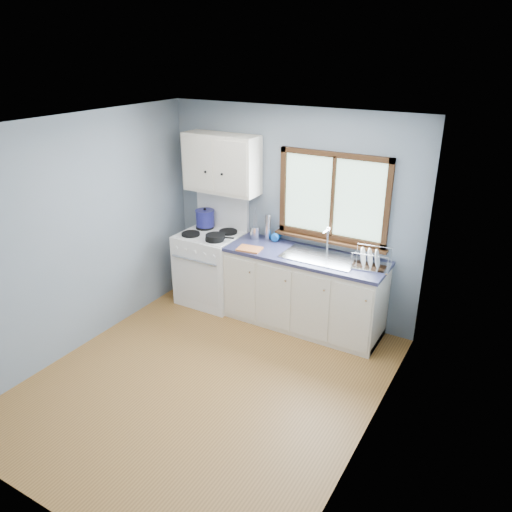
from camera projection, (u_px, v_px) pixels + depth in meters
The scene contains 19 objects.
floor at pixel (207, 383), 5.00m from camera, with size 3.20×3.60×0.02m, color olive.
ceiling at pixel (195, 126), 4.01m from camera, with size 3.20×3.60×0.02m, color white.
wall_back at pixel (291, 214), 5.95m from camera, with size 3.20×0.02×2.50m, color gray.
wall_front at pixel (28, 373), 3.06m from camera, with size 3.20×0.02×2.50m, color gray.
wall_left at pixel (77, 237), 5.25m from camera, with size 0.02×3.60×2.50m, color gray.
wall_right at pixel (375, 312), 3.76m from camera, with size 0.02×3.60×2.50m, color gray.
gas_range at pixel (211, 266), 6.41m from camera, with size 0.76×0.69×1.36m.
base_cabinets at pixel (304, 294), 5.86m from camera, with size 1.85×0.60×0.88m.
countertop at pixel (305, 256), 5.66m from camera, with size 1.89×0.64×0.04m, color #222341.
sink at pixel (320, 262), 5.60m from camera, with size 0.84×0.46×0.44m.
window at pixel (332, 203), 5.58m from camera, with size 1.36×0.10×1.03m.
upper_cabinets at pixel (221, 163), 5.98m from camera, with size 0.95×0.35×0.70m.
skillet at pixel (216, 237), 6.00m from camera, with size 0.38×0.29×0.05m.
stockpot at pixel (205, 218), 6.39m from camera, with size 0.32×0.32×0.24m.
utensil_crock at pixel (255, 232), 6.09m from camera, with size 0.16×0.16×0.38m.
thermos at pixel (268, 227), 6.02m from camera, with size 0.08×0.08×0.32m, color silver.
soap_bottle at pixel (274, 232), 5.95m from camera, with size 0.10×0.10×0.27m, color blue.
dish_towel at pixel (250, 249), 5.78m from camera, with size 0.27×0.20×0.02m, color #CF6F35.
dish_rack at pixel (371, 262), 5.32m from camera, with size 0.43×0.35×0.20m.
Camera 1 is at (2.49, -3.30, 3.11)m, focal length 35.00 mm.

